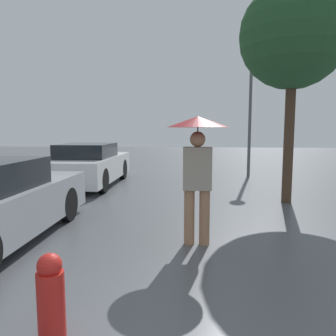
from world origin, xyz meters
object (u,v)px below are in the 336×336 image
object	(u,v)px
parked_car_farthest	(89,165)
street_lamp	(251,88)
pedestrian	(198,151)
fire_hydrant	(51,298)
tree	(293,36)

from	to	relation	value
parked_car_farthest	street_lamp	bearing A→B (deg)	23.17
pedestrian	fire_hydrant	bearing A→B (deg)	-117.16
tree	street_lamp	bearing A→B (deg)	92.17
fire_hydrant	street_lamp	bearing A→B (deg)	71.64
pedestrian	tree	bearing A→B (deg)	54.33
tree	street_lamp	xyz separation A→B (m)	(-0.16, 4.29, -0.62)
parked_car_farthest	tree	size ratio (longest dim) A/B	0.83
parked_car_farthest	tree	world-z (taller)	tree
parked_car_farthest	fire_hydrant	distance (m)	7.68
pedestrian	street_lamp	bearing A→B (deg)	74.70
pedestrian	street_lamp	world-z (taller)	street_lamp
parked_car_farthest	tree	xyz separation A→B (m)	(5.40, -2.05, 3.16)
fire_hydrant	parked_car_farthest	bearing A→B (deg)	105.35
fire_hydrant	pedestrian	bearing A→B (deg)	62.84
street_lamp	fire_hydrant	bearing A→B (deg)	-108.36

